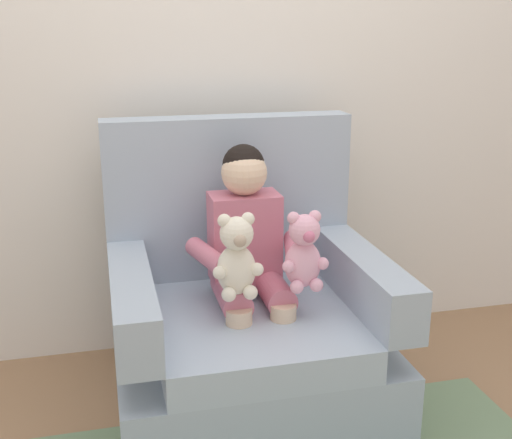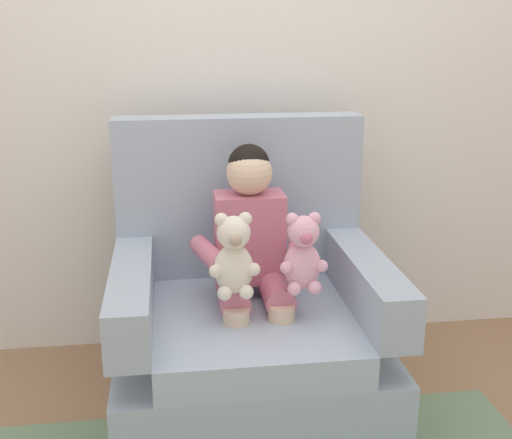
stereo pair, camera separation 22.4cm
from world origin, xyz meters
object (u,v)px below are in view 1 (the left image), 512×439
(armchair, at_px, (246,321))
(plush_pink, at_px, (304,253))
(seated_child, at_px, (248,247))
(plush_cream, at_px, (237,258))

(armchair, height_order, plush_pink, armchair)
(armchair, bearing_deg, seated_child, 29.32)
(plush_cream, bearing_deg, plush_pink, 10.66)
(armchair, height_order, plush_cream, armchair)
(armchair, distance_m, plush_pink, 0.41)
(seated_child, distance_m, plush_pink, 0.24)
(armchair, distance_m, seated_child, 0.30)
(seated_child, bearing_deg, plush_cream, -115.20)
(plush_cream, bearing_deg, armchair, 77.75)
(plush_pink, xyz_separation_m, plush_cream, (-0.24, -0.01, 0.01))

